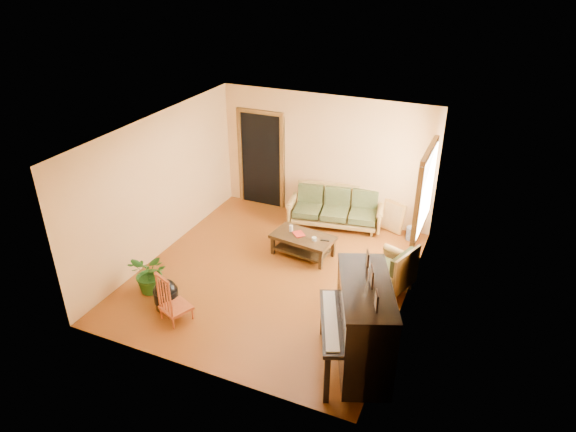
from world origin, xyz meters
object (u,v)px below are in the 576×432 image
at_px(red_chair, 175,296).
at_px(armchair, 387,267).
at_px(sofa, 335,208).
at_px(piano, 363,327).
at_px(ceramic_crock, 411,233).
at_px(footstool, 166,297).
at_px(coffee_table, 303,245).
at_px(potted_plant, 150,273).

bearing_deg(red_chair, armchair, 59.97).
bearing_deg(sofa, piano, -76.05).
relative_size(red_chair, ceramic_crock, 3.30).
xyz_separation_m(sofa, footstool, (-1.57, -3.63, -0.22)).
relative_size(sofa, piano, 1.24).
height_order(sofa, coffee_table, sofa).
height_order(armchair, piano, piano).
height_order(armchair, potted_plant, armchair).
xyz_separation_m(footstool, ceramic_crock, (3.13, 3.70, -0.06)).
distance_m(footstool, potted_plant, 0.54).
bearing_deg(ceramic_crock, coffee_table, -141.05).
bearing_deg(footstool, sofa, 66.52).
relative_size(sofa, potted_plant, 2.59).
xyz_separation_m(piano, potted_plant, (-3.66, 0.27, -0.30)).
bearing_deg(piano, sofa, 91.95).
distance_m(sofa, armchair, 2.32).
bearing_deg(piano, potted_plant, 153.83).
xyz_separation_m(red_chair, potted_plant, (-0.78, 0.43, -0.06)).
height_order(piano, potted_plant, piano).
height_order(armchair, ceramic_crock, armchair).
relative_size(coffee_table, footstool, 2.90).
xyz_separation_m(ceramic_crock, potted_plant, (-3.58, -3.46, 0.23)).
bearing_deg(sofa, footstool, -123.48).
bearing_deg(potted_plant, red_chair, -28.78).
distance_m(sofa, potted_plant, 3.95).
xyz_separation_m(footstool, red_chair, (0.32, -0.19, 0.24)).
distance_m(piano, footstool, 3.24).
bearing_deg(sofa, coffee_table, -107.51).
xyz_separation_m(sofa, coffee_table, (-0.17, -1.32, -0.20)).
distance_m(armchair, footstool, 3.60).
xyz_separation_m(sofa, piano, (1.62, -3.66, 0.26)).
distance_m(armchair, piano, 1.90).
distance_m(footstool, red_chair, 0.44).
distance_m(red_chair, potted_plant, 0.89).
xyz_separation_m(sofa, armchair, (1.50, -1.77, 0.03)).
bearing_deg(coffee_table, ceramic_crock, 38.95).
xyz_separation_m(coffee_table, potted_plant, (-1.86, -2.07, 0.16)).
relative_size(coffee_table, red_chair, 1.32).
height_order(coffee_table, potted_plant, potted_plant).
height_order(ceramic_crock, potted_plant, potted_plant).
height_order(coffee_table, footstool, coffee_table).
relative_size(armchair, potted_plant, 1.19).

